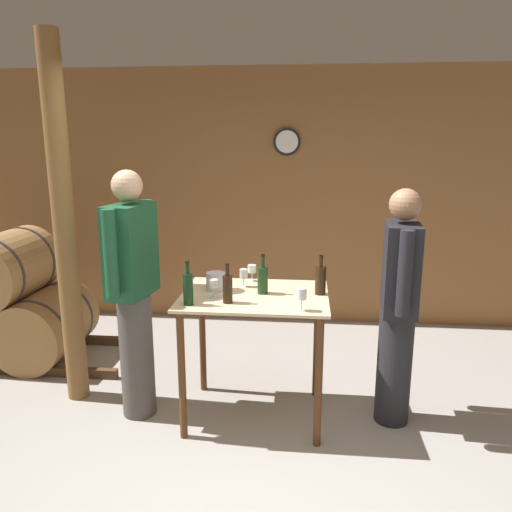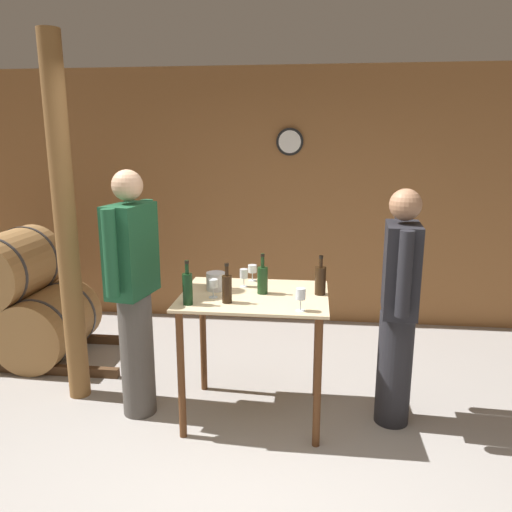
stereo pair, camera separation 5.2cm
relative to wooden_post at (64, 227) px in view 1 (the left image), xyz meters
name	(u,v)px [view 1 (the left image)]	position (x,y,z in m)	size (l,w,h in m)	color
ground_plane	(251,488)	(1.47, -0.93, -1.35)	(14.00, 14.00, 0.00)	#9E9993
back_wall	(280,199)	(1.47, 1.91, 0.00)	(8.40, 0.08, 2.70)	brown
barrel_rack	(11,307)	(-0.91, 0.65, -0.86)	(2.21, 0.85, 1.18)	#4C331E
tasting_table	(255,318)	(1.41, -0.13, -0.60)	(1.02, 0.79, 0.92)	beige
wooden_post	(64,227)	(0.00, 0.00, 0.00)	(0.16, 0.16, 2.70)	brown
wine_bottle_far_left	(188,288)	(1.00, -0.39, -0.31)	(0.07, 0.07, 0.29)	black
wine_bottle_left	(228,288)	(1.25, -0.33, -0.32)	(0.07, 0.07, 0.27)	black
wine_bottle_center	(263,279)	(1.46, -0.10, -0.32)	(0.07, 0.07, 0.28)	#193819
wine_bottle_right	(320,279)	(1.86, -0.08, -0.32)	(0.08, 0.08, 0.28)	black
wine_glass_near_left	(213,284)	(1.14, -0.23, -0.33)	(0.07, 0.07, 0.13)	silver
wine_glass_near_center	(244,274)	(1.31, 0.04, -0.33)	(0.06, 0.06, 0.13)	silver
wine_glass_near_right	(252,269)	(1.35, 0.20, -0.34)	(0.07, 0.07, 0.12)	silver
wine_glass_far_side	(302,295)	(1.73, -0.44, -0.32)	(0.06, 0.06, 0.15)	silver
ice_bucket	(216,281)	(1.12, -0.06, -0.36)	(0.14, 0.14, 0.13)	silver
person_host	(398,304)	(2.39, -0.10, -0.47)	(0.25, 0.59, 1.66)	#232328
person_visitor_with_scarf	(133,290)	(0.56, -0.19, -0.41)	(0.29, 0.58, 1.78)	#4C4742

